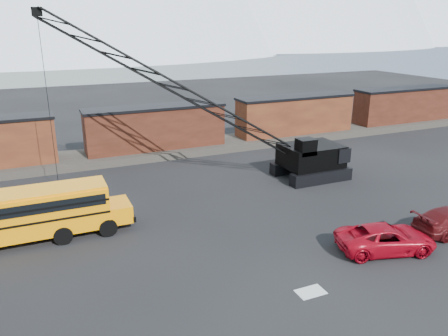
# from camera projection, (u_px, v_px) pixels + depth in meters

# --- Properties ---
(ground) EXTENTS (160.00, 160.00, 0.00)m
(ground) POSITION_uv_depth(u_px,v_px,m) (262.00, 256.00, 24.42)
(ground) COLOR black
(ground) RESTS_ON ground
(gravel_berm) EXTENTS (120.00, 5.00, 0.70)m
(gravel_berm) POSITION_uv_depth(u_px,v_px,m) (157.00, 151.00, 43.45)
(gravel_berm) COLOR #49423C
(gravel_berm) RESTS_ON ground
(boxcar_mid) EXTENTS (13.70, 3.10, 4.17)m
(boxcar_mid) POSITION_uv_depth(u_px,v_px,m) (156.00, 127.00, 42.69)
(boxcar_mid) COLOR #512216
(boxcar_mid) RESTS_ON gravel_berm
(boxcar_east_near) EXTENTS (13.70, 3.10, 4.17)m
(boxcar_east_near) POSITION_uv_depth(u_px,v_px,m) (295.00, 115.00, 48.80)
(boxcar_east_near) COLOR #411A12
(boxcar_east_near) RESTS_ON gravel_berm
(boxcar_east_far) EXTENTS (13.70, 3.10, 4.17)m
(boxcar_east_far) POSITION_uv_depth(u_px,v_px,m) (403.00, 105.00, 54.90)
(boxcar_east_far) COLOR #512216
(boxcar_east_far) RESTS_ON gravel_berm
(snow_patch) EXTENTS (1.40, 0.90, 0.02)m
(snow_patch) POSITION_uv_depth(u_px,v_px,m) (311.00, 292.00, 21.13)
(snow_patch) COLOR silver
(snow_patch) RESTS_ON ground
(school_bus) EXTENTS (11.65, 2.65, 3.19)m
(school_bus) POSITION_uv_depth(u_px,v_px,m) (26.00, 214.00, 25.51)
(school_bus) COLOR orange
(school_bus) RESTS_ON ground
(red_pickup) EXTENTS (6.06, 3.97, 1.55)m
(red_pickup) POSITION_uv_depth(u_px,v_px,m) (386.00, 238.00, 24.78)
(red_pickup) COLOR #AC0819
(red_pickup) RESTS_ON ground
(crawler_crane) EXTENTS (23.08, 7.42, 13.67)m
(crawler_crane) POSITION_uv_depth(u_px,v_px,m) (180.00, 90.00, 32.92)
(crawler_crane) COLOR black
(crawler_crane) RESTS_ON ground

